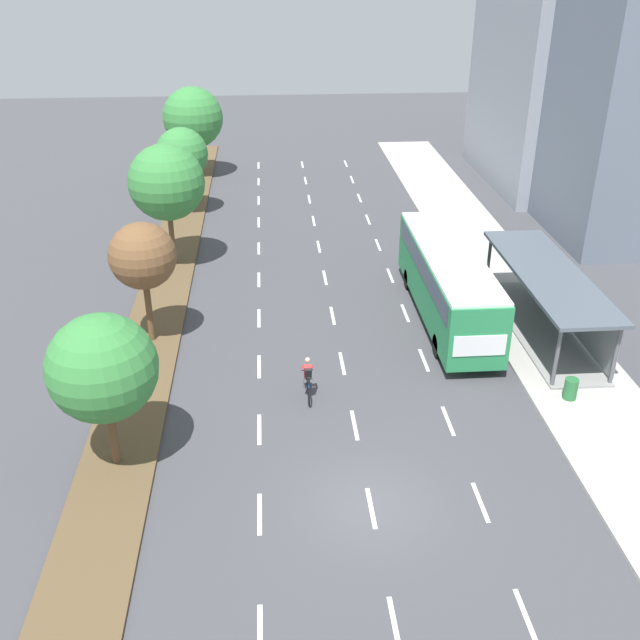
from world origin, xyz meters
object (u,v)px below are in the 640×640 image
median_tree_nearest (102,368)px  bus (448,278)px  bus_shelter (551,295)px  median_tree_third (167,183)px  median_tree_fourth (182,154)px  cyclist (308,380)px  trash_bin (571,389)px  median_tree_second (143,256)px  median_tree_fifth (193,118)px

median_tree_nearest → bus: bearing=36.0°
bus_shelter → median_tree_third: median_tree_third is taller
bus → median_tree_fourth: bearing=130.2°
cyclist → median_tree_third: bearing=115.7°
trash_bin → median_tree_second: bearing=160.0°
bus → trash_bin: bearing=-66.4°
median_tree_second → median_tree_third: size_ratio=0.82×
median_tree_nearest → median_tree_fifth: (0.20, 34.35, 0.61)m
bus_shelter → trash_bin: size_ratio=12.13×
median_tree_fourth → median_tree_fifth: 8.60m
median_tree_nearest → median_tree_second: size_ratio=1.01×
bus → median_tree_second: median_tree_second is taller
cyclist → median_tree_fifth: size_ratio=0.28×
median_tree_nearest → median_tree_third: median_tree_third is taller
cyclist → median_tree_third: size_ratio=0.28×
bus_shelter → trash_bin: (-1.08, -5.54, -1.29)m
bus_shelter → median_tree_third: bearing=152.7°
median_tree_second → trash_bin: size_ratio=6.37×
bus → median_tree_fourth: median_tree_fourth is taller
bus_shelter → median_tree_fifth: size_ratio=1.59×
median_tree_third → median_tree_nearest: bearing=-90.7°
median_tree_fourth → bus_shelter: bearing=-45.0°
bus → median_tree_fourth: (-13.43, 15.91, 1.88)m
cyclist → trash_bin: cyclist is taller
median_tree_fourth → trash_bin: median_tree_fourth is taller
bus → median_tree_fifth: size_ratio=1.74×
cyclist → median_tree_nearest: (-6.73, -3.62, 3.01)m
trash_bin → median_tree_third: bearing=138.5°
bus → median_tree_second: bearing=-174.6°
median_tree_fifth → bus: bearing=-61.4°
median_tree_nearest → bus_shelter: bearing=24.4°
bus_shelter → bus: bus is taller
cyclist → median_tree_fifth: (-6.53, 30.73, 3.62)m
median_tree_second → bus: bearing=5.4°
bus_shelter → median_tree_fifth: 31.75m
median_tree_nearest → median_tree_fourth: bearing=89.7°
bus → trash_bin: (3.20, -7.32, -1.49)m
bus → median_tree_nearest: (-13.57, -9.86, 1.73)m
median_tree_second → median_tree_fourth: size_ratio=0.99×
median_tree_second → median_tree_fifth: (0.10, 25.77, 0.33)m
median_tree_third → trash_bin: size_ratio=7.73×
median_tree_fifth → trash_bin: median_tree_fifth is taller
median_tree_second → median_tree_third: median_tree_third is taller
median_tree_second → median_tree_third: 8.61m
bus_shelter → median_tree_second: (-17.75, 0.51, 2.22)m
bus → median_tree_third: bearing=151.3°
median_tree_third → bus_shelter: bearing=-27.3°
bus_shelter → median_tree_fourth: (-17.71, 17.68, 2.08)m
median_tree_fourth → trash_bin: 28.77m
median_tree_third → bus: bearing=-28.7°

